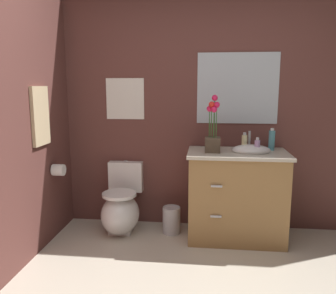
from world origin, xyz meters
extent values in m
cube|color=brown|center=(0.20, 1.82, 1.25)|extent=(4.35, 0.05, 2.50)
ellipsoid|color=white|center=(-0.77, 1.47, 0.20)|extent=(0.38, 0.48, 0.40)
cube|color=white|center=(-0.77, 1.52, 0.09)|extent=(0.22, 0.26, 0.18)
cube|color=white|center=(-0.77, 1.76, 0.52)|extent=(0.36, 0.13, 0.32)
cylinder|color=white|center=(-0.77, 1.45, 0.42)|extent=(0.34, 0.34, 0.03)
cylinder|color=#B7B7BC|center=(-0.77, 1.76, 0.68)|extent=(0.04, 0.04, 0.02)
cube|color=#9E7242|center=(0.37, 1.49, 0.42)|extent=(0.90, 0.52, 0.83)
cube|color=beige|center=(0.37, 1.49, 0.85)|extent=(0.94, 0.56, 0.03)
ellipsoid|color=white|center=(0.49, 1.49, 0.88)|extent=(0.36, 0.26, 0.10)
cylinder|color=#B7B7BC|center=(0.49, 1.65, 0.95)|extent=(0.02, 0.02, 0.18)
cube|color=#B7B7BC|center=(0.17, 1.22, 0.60)|extent=(0.10, 0.02, 0.02)
cube|color=#B7B7BC|center=(0.17, 1.22, 0.32)|extent=(0.10, 0.02, 0.02)
cube|color=#4C3D2D|center=(0.13, 1.45, 0.93)|extent=(0.14, 0.14, 0.14)
cylinder|color=#386B2D|center=(0.16, 1.45, 1.15)|extent=(0.01, 0.01, 0.30)
sphere|color=#E01E51|center=(0.16, 1.45, 1.30)|extent=(0.06, 0.06, 0.06)
cylinder|color=#386B2D|center=(0.15, 1.48, 1.18)|extent=(0.01, 0.01, 0.36)
sphere|color=#E01E51|center=(0.15, 1.48, 1.37)|extent=(0.06, 0.06, 0.06)
cylinder|color=#386B2D|center=(0.10, 1.47, 1.13)|extent=(0.01, 0.01, 0.26)
sphere|color=#E01E51|center=(0.10, 1.47, 1.27)|extent=(0.06, 0.06, 0.06)
cylinder|color=#386B2D|center=(0.12, 1.44, 1.15)|extent=(0.01, 0.01, 0.31)
sphere|color=red|center=(0.12, 1.44, 1.31)|extent=(0.06, 0.06, 0.06)
cylinder|color=#386B2D|center=(0.14, 1.42, 1.13)|extent=(0.01, 0.01, 0.26)
sphere|color=#E01E51|center=(0.14, 1.42, 1.26)|extent=(0.06, 0.06, 0.06)
cylinder|color=#B28CBF|center=(0.54, 1.45, 0.92)|extent=(0.05, 0.05, 0.12)
cylinder|color=#B7B7BC|center=(0.54, 1.45, 1.00)|extent=(0.03, 0.03, 0.02)
cylinder|color=beige|center=(0.44, 1.59, 0.94)|extent=(0.05, 0.05, 0.15)
cylinder|color=#B7B7BC|center=(0.44, 1.59, 1.02)|extent=(0.03, 0.03, 0.02)
cylinder|color=teal|center=(0.70, 1.61, 0.96)|extent=(0.06, 0.06, 0.19)
cylinder|color=silver|center=(0.70, 1.61, 1.07)|extent=(0.03, 0.03, 0.02)
cylinder|color=#B7B7BC|center=(-0.26, 1.54, 0.13)|extent=(0.18, 0.18, 0.26)
torus|color=#B7B7BC|center=(-0.26, 1.54, 0.27)|extent=(0.18, 0.18, 0.01)
cube|color=silver|center=(-0.77, 1.79, 1.34)|extent=(0.40, 0.01, 0.42)
cube|color=#B2BCC6|center=(0.37, 1.79, 1.45)|extent=(0.80, 0.01, 0.70)
cube|color=tan|center=(-1.38, 1.14, 1.21)|extent=(0.03, 0.28, 0.52)
cylinder|color=white|center=(-1.33, 1.32, 0.68)|extent=(0.11, 0.11, 0.11)
camera|label=1|loc=(0.08, -1.75, 1.47)|focal=36.87mm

